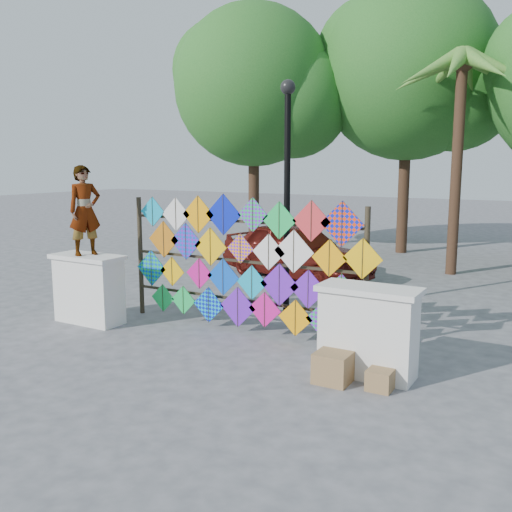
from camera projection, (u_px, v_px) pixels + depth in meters
name	position (u px, v px, depth m)	size (l,w,h in m)	color
ground	(216.00, 342.00, 9.54)	(80.00, 80.00, 0.00)	gray
parapet_left	(89.00, 288.00, 10.59)	(1.40, 0.65, 1.28)	white
parapet_right	(368.00, 331.00, 7.93)	(1.40, 0.65, 1.28)	white
kite_rack	(244.00, 263.00, 9.90)	(4.94, 0.24, 2.43)	#2D2619
tree_west	(257.00, 87.00, 18.55)	(5.85, 5.20, 8.01)	#422B1C
tree_mid	(412.00, 72.00, 17.97)	(6.30, 5.60, 8.61)	#422B1C
palm_tree	(461.00, 83.00, 14.48)	(3.62, 3.62, 5.83)	#422B1C
vendor_woman	(85.00, 211.00, 10.36)	(0.60, 0.39, 1.64)	#99999E
sedan	(296.00, 250.00, 14.70)	(1.69, 4.20, 1.43)	#5B150F
lamppost	(287.00, 177.00, 10.66)	(0.28, 0.28, 4.46)	black
cardboard_box_near	(333.00, 368.00, 7.74)	(0.47, 0.42, 0.42)	olive
cardboard_box_far	(380.00, 380.00, 7.50)	(0.33, 0.30, 0.28)	olive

